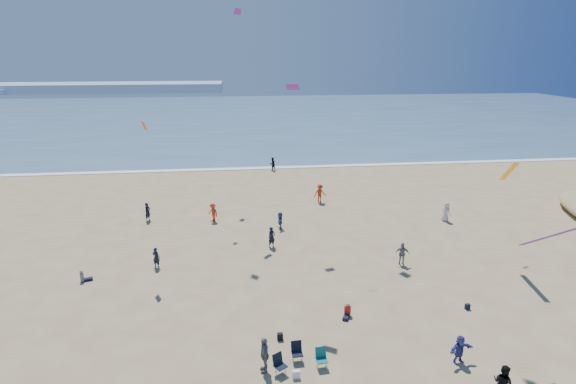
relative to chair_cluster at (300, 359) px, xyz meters
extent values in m
cube|color=#476B84|center=(-2.36, 88.84, -0.47)|extent=(220.00, 100.00, 0.06)
cube|color=white|center=(-2.36, 38.84, -0.46)|extent=(220.00, 1.20, 0.08)
cube|color=#7A8EA8|center=(-62.36, 163.84, 1.10)|extent=(110.00, 20.00, 3.20)
imported|color=#AF3819|center=(5.50, 24.35, 0.44)|extent=(1.32, 0.91, 1.88)
imported|color=black|center=(1.85, 37.58, 0.35)|extent=(1.04, 0.96, 1.71)
imported|color=black|center=(-0.19, 14.02, 0.34)|extent=(0.73, 0.65, 1.67)
imported|color=navy|center=(7.74, -0.50, 0.24)|extent=(1.43, 0.79, 1.47)
imported|color=navy|center=(0.85, 17.86, 0.23)|extent=(0.53, 1.39, 1.46)
imported|color=red|center=(-4.92, 20.31, 0.33)|extent=(1.18, 1.20, 1.65)
imported|color=black|center=(8.37, -3.05, 0.38)|extent=(1.00, 1.07, 1.75)
imported|color=slate|center=(-1.69, 0.00, 0.40)|extent=(0.51, 1.09, 1.81)
imported|color=black|center=(-10.70, 20.98, 0.35)|extent=(0.66, 0.74, 1.71)
imported|color=gray|center=(8.75, 10.00, 0.34)|extent=(1.06, 0.67, 1.68)
imported|color=silver|center=(15.72, 17.89, 0.38)|extent=(0.87, 1.02, 1.77)
imported|color=black|center=(-8.49, 11.60, 0.25)|extent=(0.64, 0.54, 1.50)
cube|color=white|center=(-0.28, -0.67, -0.30)|extent=(0.35, 0.20, 0.40)
cube|color=black|center=(-0.72, 2.30, -0.31)|extent=(0.30, 0.22, 0.38)
cube|color=black|center=(10.52, 3.93, -0.33)|extent=(0.28, 0.18, 0.34)
cube|color=purple|center=(-2.16, 21.65, 17.13)|extent=(0.69, 0.74, 0.48)
cube|color=#68228E|center=(0.60, 7.78, 12.11)|extent=(0.84, 0.69, 0.39)
cube|color=#D64212|center=(-8.62, 12.45, 9.35)|extent=(0.52, 0.77, 0.59)
cube|color=#5E238E|center=(11.00, -1.02, 6.21)|extent=(0.35, 3.14, 2.21)
cube|color=orange|center=(15.44, 9.35, 6.29)|extent=(0.35, 2.64, 1.87)
camera|label=1|loc=(-2.68, -17.82, 13.97)|focal=28.00mm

